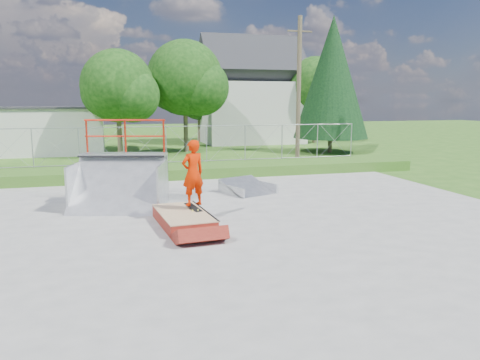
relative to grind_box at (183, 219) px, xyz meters
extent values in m
plane|color=#2D5C1A|center=(0.73, -0.57, -0.20)|extent=(120.00, 120.00, 0.00)
cube|color=gray|center=(0.73, -0.57, -0.18)|extent=(20.00, 16.00, 0.04)
cube|color=#2D5C1A|center=(0.73, 8.93, 0.05)|extent=(24.00, 3.00, 0.50)
cube|color=maroon|center=(0.00, 0.00, -0.01)|extent=(1.49, 2.75, 0.37)
cube|color=tan|center=(0.00, 0.00, 0.18)|extent=(1.51, 2.77, 0.03)
cube|color=black|center=(0.35, 0.29, 0.24)|extent=(0.44, 0.82, 0.13)
imported|color=red|center=(0.35, 0.29, 1.19)|extent=(0.80, 0.66, 1.90)
cube|color=silver|center=(-7.27, 21.43, 1.30)|extent=(10.00, 6.00, 3.00)
cube|color=silver|center=(9.73, 25.43, 2.30)|extent=(8.00, 6.00, 5.00)
cube|color=#2A2B2F|center=(9.73, 25.43, 5.70)|extent=(8.40, 6.08, 6.08)
cylinder|color=#4F4231|center=(8.23, 11.43, 3.80)|extent=(0.24, 0.24, 8.00)
cylinder|color=#4F4231|center=(-1.27, 17.43, 1.03)|extent=(0.30, 0.30, 2.45)
sphere|color=#0F340E|center=(-1.27, 17.43, 4.21)|extent=(4.48, 4.48, 4.48)
sphere|color=#0F340E|center=(-0.43, 16.87, 3.65)|extent=(3.36, 3.36, 3.36)
cylinder|color=#4F4231|center=(3.23, 19.43, 1.20)|extent=(0.30, 0.30, 2.80)
sphere|color=#0F340E|center=(3.23, 19.43, 4.84)|extent=(5.12, 5.12, 5.12)
sphere|color=#0F340E|center=(4.19, 18.79, 4.20)|extent=(3.84, 3.84, 3.84)
cylinder|color=#4F4231|center=(14.73, 23.43, 1.11)|extent=(0.30, 0.30, 2.62)
sphere|color=#0F340E|center=(14.73, 23.43, 4.53)|extent=(4.80, 4.80, 4.80)
sphere|color=#0F340E|center=(15.63, 22.83, 3.93)|extent=(3.60, 3.60, 3.60)
cylinder|color=#4F4231|center=(5.73, 27.43, 0.85)|extent=(0.30, 0.30, 2.10)
sphere|color=#0F340E|center=(5.73, 27.43, 3.58)|extent=(3.84, 3.84, 3.84)
sphere|color=#0F340E|center=(6.45, 26.95, 3.10)|extent=(2.88, 2.88, 2.88)
cylinder|color=#4F4231|center=(12.73, 16.43, 0.40)|extent=(0.28, 0.28, 1.20)
cone|color=black|center=(12.73, 16.43, 4.85)|extent=(5.04, 5.04, 8.10)
camera|label=1|loc=(-1.93, -12.83, 3.31)|focal=35.00mm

